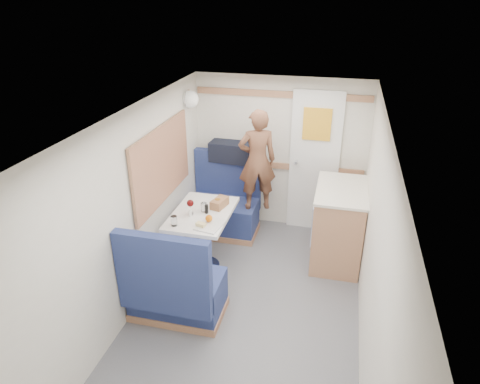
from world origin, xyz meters
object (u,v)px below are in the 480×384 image
(dome_light, at_px, (190,99))
(wine_glass, at_px, (190,204))
(bench_far, at_px, (224,210))
(bench_near, at_px, (175,292))
(cheese_block, at_px, (201,224))
(tumbler_right, at_px, (204,207))
(tumbler_left, at_px, (174,221))
(beer_glass, at_px, (218,203))
(duffel_bag, at_px, (231,152))
(dinette_table, at_px, (202,224))
(pepper_grinder, at_px, (206,209))
(orange_fruit, at_px, (209,218))
(galley_counter, at_px, (338,224))
(person, at_px, (257,161))
(salt_grinder, at_px, (190,213))
(tray, at_px, (210,225))
(bread_loaf, at_px, (219,203))

(dome_light, relative_size, wine_glass, 1.19)
(bench_far, xyz_separation_m, bench_near, (0.00, -1.73, 0.00))
(cheese_block, distance_m, tumbler_right, 0.34)
(cheese_block, bearing_deg, bench_far, 94.60)
(dome_light, distance_m, wine_glass, 1.32)
(tumbler_left, xyz_separation_m, beer_glass, (0.32, 0.50, -0.01))
(bench_near, distance_m, duffel_bag, 2.11)
(dinette_table, distance_m, bench_far, 0.90)
(dinette_table, height_order, dome_light, dome_light)
(pepper_grinder, bearing_deg, duffel_bag, 91.25)
(orange_fruit, distance_m, pepper_grinder, 0.22)
(galley_counter, distance_m, cheese_block, 1.65)
(bench_far, height_order, orange_fruit, bench_far)
(duffel_bag, relative_size, wine_glass, 3.17)
(dome_light, height_order, person, dome_light)
(duffel_bag, distance_m, salt_grinder, 1.27)
(pepper_grinder, xyz_separation_m, salt_grinder, (-0.15, -0.11, -0.01))
(wine_glass, bearing_deg, dome_light, 107.27)
(bench_near, relative_size, tray, 3.41)
(cheese_block, xyz_separation_m, bread_loaf, (0.06, 0.49, 0.01))
(wine_glass, bearing_deg, person, 56.15)
(orange_fruit, xyz_separation_m, wine_glass, (-0.25, 0.14, 0.07))
(beer_glass, distance_m, salt_grinder, 0.36)
(dome_light, bearing_deg, orange_fruit, -63.04)
(dinette_table, relative_size, dome_light, 4.60)
(orange_fruit, xyz_separation_m, tumbler_left, (-0.33, -0.14, -0.00))
(cheese_block, relative_size, tumbler_left, 0.90)
(bench_near, bearing_deg, pepper_grinder, 86.20)
(dinette_table, height_order, person, person)
(tray, height_order, tumbler_right, tumbler_right)
(wine_glass, height_order, bread_loaf, wine_glass)
(duffel_bag, relative_size, bread_loaf, 2.32)
(dome_light, relative_size, duffel_bag, 0.38)
(bench_near, xyz_separation_m, dome_light, (-0.39, 1.71, 1.45))
(bench_far, xyz_separation_m, orange_fruit, (0.15, -1.07, 0.48))
(galley_counter, distance_m, tumbler_left, 1.90)
(dome_light, xyz_separation_m, cheese_block, (0.48, -1.17, -0.99))
(galley_counter, relative_size, salt_grinder, 10.45)
(tumbler_right, height_order, salt_grinder, tumbler_right)
(duffel_bag, relative_size, tumbler_right, 5.04)
(tumbler_left, bearing_deg, dinette_table, 61.54)
(bench_far, bearing_deg, bench_near, -90.00)
(bench_near, relative_size, salt_grinder, 11.93)
(tray, relative_size, pepper_grinder, 3.00)
(dinette_table, xyz_separation_m, orange_fruit, (0.15, -0.21, 0.21))
(dinette_table, xyz_separation_m, cheese_block, (0.09, -0.32, 0.19))
(tray, relative_size, wine_glass, 1.83)
(tray, bearing_deg, pepper_grinder, 116.01)
(dinette_table, bearing_deg, pepper_grinder, -8.58)
(duffel_bag, height_order, tray, duffel_bag)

